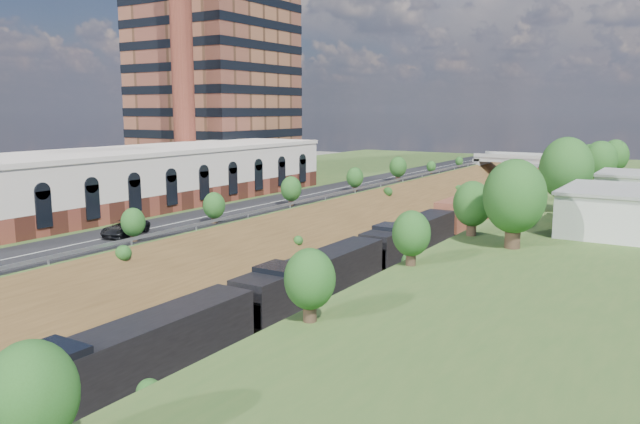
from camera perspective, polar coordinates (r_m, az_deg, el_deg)
platform_left at (r=97.61m, az=-9.14°, el=0.90°), size 44.00×180.00×5.00m
embankment_left at (r=85.41m, az=2.13°, el=-1.90°), size 10.00×180.00×10.00m
embankment_right at (r=77.16m, az=16.49°, el=-3.51°), size 10.00×180.00×10.00m
rail_left_track at (r=81.64m, az=7.26°, el=-2.43°), size 1.58×180.00×0.18m
rail_right_track at (r=79.68m, az=10.66°, el=-2.81°), size 1.58×180.00×0.18m
road at (r=86.87m, az=-0.43°, el=1.68°), size 8.00×180.00×0.10m
guardrail at (r=84.53m, az=1.85°, el=1.80°), size 0.10×171.00×0.70m
commercial_building at (r=77.89m, az=-17.10°, el=2.93°), size 14.30×62.30×7.00m
highrise_tower at (r=114.00m, az=-9.80°, el=17.41°), size 22.00×22.00×53.90m
smokestack at (r=96.02m, az=-12.51°, el=14.13°), size 3.20×3.20×40.00m
overpass at (r=138.67m, az=19.09°, el=4.00°), size 24.50×8.30×7.40m
white_building_near at (r=65.86m, az=25.40°, el=0.00°), size 9.00×12.00×4.00m
white_building_far at (r=87.65m, az=26.76°, el=1.89°), size 8.00×10.00×3.60m
tree_right_large at (r=54.95m, az=17.36°, el=1.31°), size 5.25×5.25×7.61m
tree_left_crest at (r=54.37m, az=-20.04°, el=-1.42°), size 2.45×2.45×3.55m
freight_train at (r=112.17m, az=17.22°, el=1.82°), size 3.24×181.85×4.79m
suv at (r=60.54m, az=-17.39°, el=-1.38°), size 3.82×5.79×1.48m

